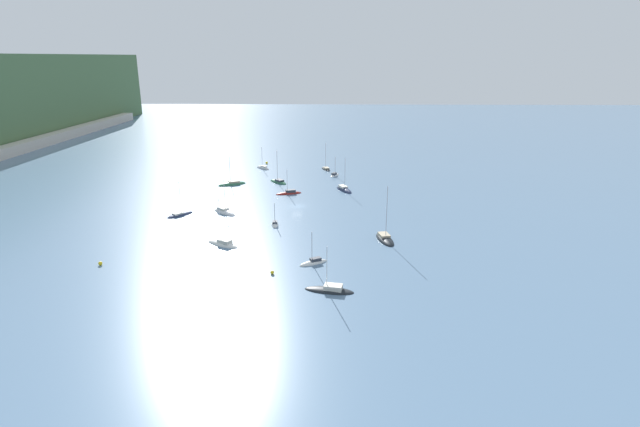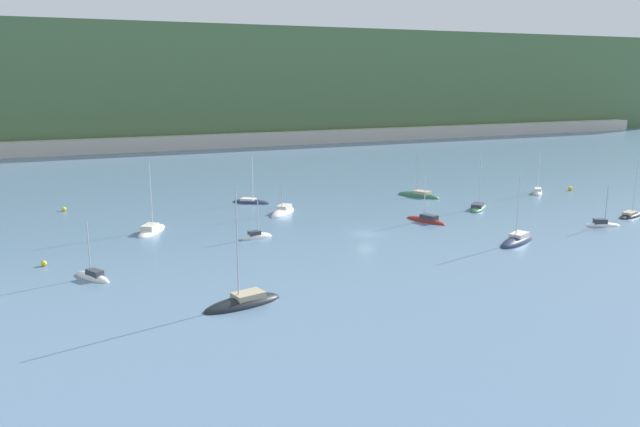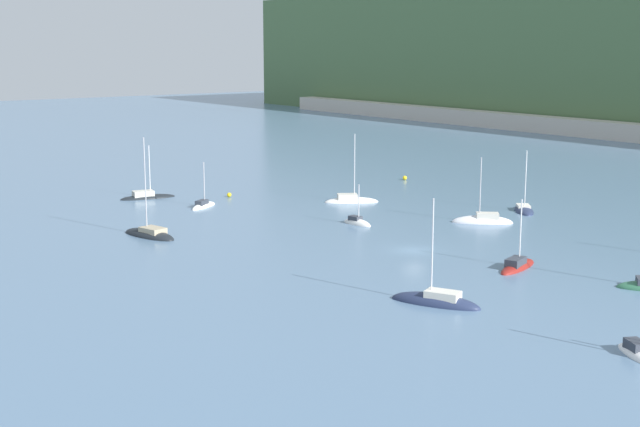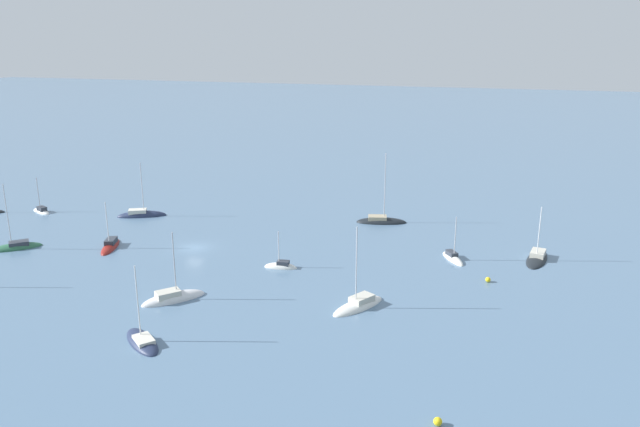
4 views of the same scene
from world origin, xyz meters
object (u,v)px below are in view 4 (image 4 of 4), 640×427
Objects in this scene: sailboat_6 at (142,342)px; mooring_buoy_2 at (488,280)px; sailboat_13 at (142,216)px; sailboat_12 at (173,299)px; sailboat_2 at (110,246)px; sailboat_10 at (15,248)px; sailboat_3 at (358,306)px; sailboat_7 at (381,222)px; sailboat_8 at (41,211)px; sailboat_11 at (537,259)px; sailboat_4 at (453,259)px; sailboat_0 at (281,267)px; mooring_buoy_0 at (438,421)px.

mooring_buoy_2 is at bearing -101.45° from sailboat_6.
sailboat_12 is at bearing -78.52° from sailboat_13.
sailboat_2 is 14.42m from sailboat_10.
sailboat_3 is at bearing -55.69° from sailboat_13.
sailboat_2 is 0.61× the size of sailboat_7.
mooring_buoy_2 is at bearing -23.44° from sailboat_12.
mooring_buoy_2 is (-80.14, 11.65, 0.21)m from sailboat_8.
sailboat_8 is at bearing -79.96° from sailboat_11.
sailboat_4 is 10.41× the size of mooring_buoy_2.
sailboat_3 is (-41.61, 10.57, -0.00)m from sailboat_2.
sailboat_10 is 1.02× the size of sailboat_13.
mooring_buoy_2 is at bearing -161.82° from sailboat_8.
sailboat_0 is 0.63× the size of sailboat_12.
mooring_buoy_0 is (9.86, 44.28, 0.23)m from sailboat_11.
mooring_buoy_2 is (-18.68, 22.57, 0.24)m from sailboat_7.
sailboat_2 is 24.22m from sailboat_12.
sailboat_0 reaches higher than mooring_buoy_0.
sailboat_11 is at bearing -37.99° from sailboat_7.
sailboat_10 is at bearing 145.50° from sailboat_8.
sailboat_11 is (-21.50, -23.05, 0.02)m from sailboat_3.
sailboat_2 is at bearing -68.14° from sailboat_11.
sailboat_3 is 31.52m from sailboat_11.
sailboat_7 is at bearing -142.73° from sailboat_3.
sailboat_3 is 0.84× the size of sailboat_7.
sailboat_11 is (-63.10, -12.48, 0.01)m from sailboat_2.
sailboat_2 is 10.56× the size of mooring_buoy_0.
sailboat_10 is 78.65m from sailboat_11.
sailboat_4 is 40.31m from sailboat_12.
sailboat_10 is at bearing -108.16° from sailboat_4.
mooring_buoy_0 is (-11.64, 21.23, 0.25)m from sailboat_3.
mooring_buoy_0 is at bearing -150.23° from sailboat_6.
sailboat_11 is at bearing 150.79° from sailboat_10.
sailboat_6 is at bearing 20.56° from sailboat_2.
mooring_buoy_2 is (6.64, 10.70, 0.20)m from sailboat_11.
sailboat_7 is at bearing -14.62° from sailboat_13.
sailboat_12 reaches higher than sailboat_11.
sailboat_11 is 11.83× the size of mooring_buoy_0.
sailboat_7 reaches higher than sailboat_10.
sailboat_7 is 43.56m from sailboat_12.
sailboat_4 is 56.18m from sailboat_13.
sailboat_12 is (-42.71, 28.40, -0.04)m from sailboat_8.
sailboat_6 is 40.96m from sailboat_10.
sailboat_3 reaches higher than sailboat_10.
sailboat_12 is at bearing 120.62° from sailboat_10.
sailboat_11 is 51.92m from sailboat_12.
sailboat_13 is (-9.21, -20.76, 0.00)m from sailboat_10.
sailboat_4 is at bearing -10.67° from sailboat_12.
sailboat_3 is at bearing 132.07° from sailboat_10.
sailboat_3 is at bearing -56.18° from sailboat_4.
sailboat_3 is at bearing -32.33° from sailboat_11.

